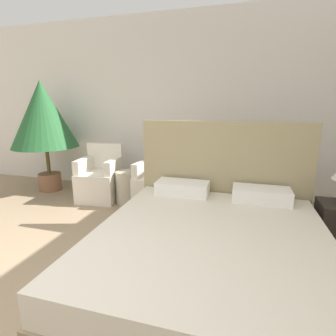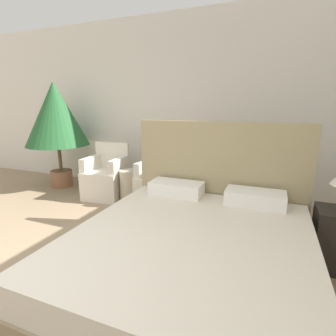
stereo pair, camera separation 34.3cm
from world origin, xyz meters
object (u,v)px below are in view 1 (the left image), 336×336
Objects in this scene: bed at (211,252)px; side_table at (127,187)px; armchair_near_window_right at (159,186)px; potted_palm at (43,117)px; armchair_near_window_left at (100,181)px.

side_table is (-1.45, 1.53, -0.04)m from bed.
bed is 2.33× the size of armchair_near_window_right.
armchair_near_window_left is at bearing -8.69° from potted_palm.
armchair_near_window_left is (-1.94, 1.59, 0.00)m from bed.
bed is at bearing -46.41° from side_table.
armchair_near_window_left is 0.98m from armchair_near_window_right.
bed reaches higher than armchair_near_window_left.
side_table is (1.59, -0.23, -1.03)m from potted_palm.
potted_palm is at bearing 164.52° from armchair_near_window_left.
armchair_near_window_left is at bearing -173.20° from armchair_near_window_right.
potted_palm reaches higher than bed.
armchair_near_window_left reaches higher than side_table.
armchair_near_window_left is at bearing 140.73° from bed.
side_table is (-0.49, -0.06, -0.04)m from armchair_near_window_right.
potted_palm reaches higher than armchair_near_window_left.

